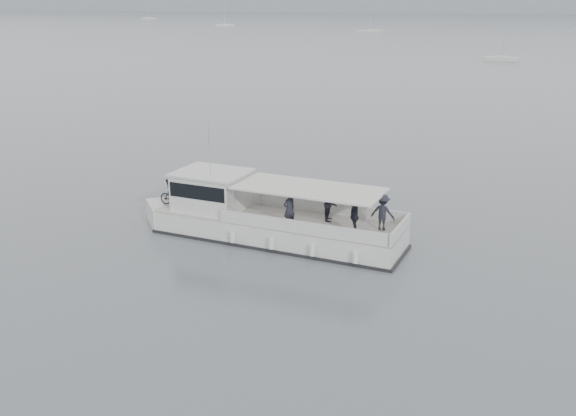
% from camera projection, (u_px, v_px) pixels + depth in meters
% --- Properties ---
extents(ground, '(1400.00, 1400.00, 0.00)m').
position_uv_depth(ground, '(352.00, 238.00, 30.04)').
color(ground, '#565F65').
rests_on(ground, ground).
extents(tour_boat, '(13.37, 4.33, 5.56)m').
position_uv_depth(tour_boat, '(255.00, 218.00, 29.99)').
color(tour_boat, white).
rests_on(tour_boat, ground).
extents(moored_fleet, '(354.42, 272.95, 10.47)m').
position_uv_depth(moored_fleet, '(273.00, 31.00, 222.36)').
color(moored_fleet, white).
rests_on(moored_fleet, ground).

